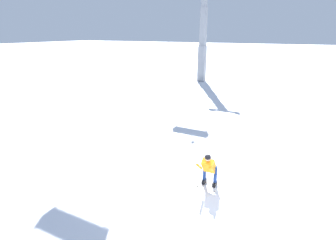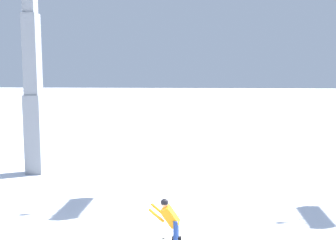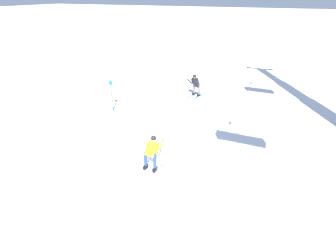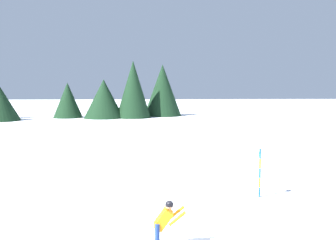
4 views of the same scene
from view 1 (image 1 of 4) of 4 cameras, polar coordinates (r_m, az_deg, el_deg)
The scene contains 3 objects.
ground_plane at distance 9.46m, azimuth 9.93°, elevation -16.82°, with size 260.00×260.00×0.00m, color white.
skier_carving_main at distance 9.69m, azimuth 8.86°, elevation -10.24°, with size 1.63×0.71×1.54m.
lift_tower_far at distance 30.49m, azimuth 7.66°, elevation 17.98°, with size 0.77×2.32×12.47m.
Camera 1 is at (-7.46, -2.05, 5.45)m, focal length 27.96 mm.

